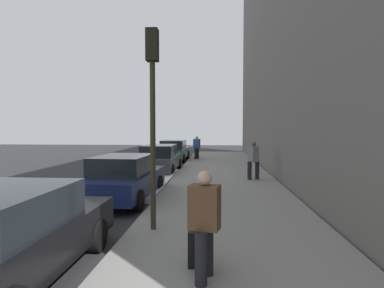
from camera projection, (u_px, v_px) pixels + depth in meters
name	position (u px, v px, depth m)	size (l,w,h in m)	color
ground_plane	(160.00, 174.00, 17.06)	(56.00, 56.00, 0.00)	#28282B
sidewalk	(222.00, 173.00, 16.82)	(28.00, 4.60, 0.15)	gray
building_facade	(278.00, 27.00, 16.24)	(32.00, 0.80, 15.00)	#66605B
lane_stripe_centre	(101.00, 173.00, 17.30)	(28.00, 0.14, 0.01)	gold
snow_bank_curb	(163.00, 182.00, 13.74)	(7.01, 0.56, 0.22)	white
parked_car_black	(9.00, 237.00, 4.94)	(4.37, 1.92, 1.51)	black
parked_car_navy	(124.00, 178.00, 10.71)	(4.49, 2.03, 1.51)	black
parked_car_charcoal	(160.00, 159.00, 17.24)	(4.75, 1.92, 1.51)	black
parked_car_green	(174.00, 151.00, 23.50)	(4.36, 2.00, 1.51)	black
pedestrian_brown_coat	(204.00, 222.00, 4.78)	(0.53, 0.50, 1.64)	black
pedestrian_grey_coat	(254.00, 159.00, 14.15)	(0.52, 0.53, 1.68)	black
pedestrian_blue_coat	(197.00, 147.00, 23.62)	(0.52, 0.53, 1.67)	black
traffic_light_pole	(153.00, 95.00, 7.12)	(0.35, 0.26, 4.42)	#2D2D19
rolling_suitcase	(195.00, 247.00, 5.33)	(0.34, 0.22, 0.95)	black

